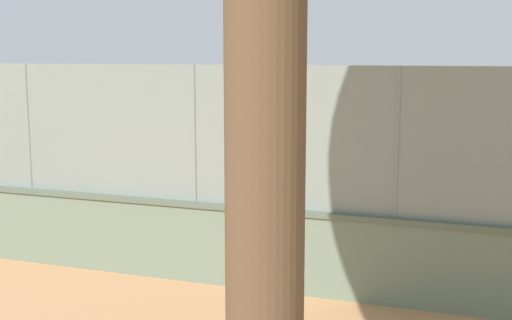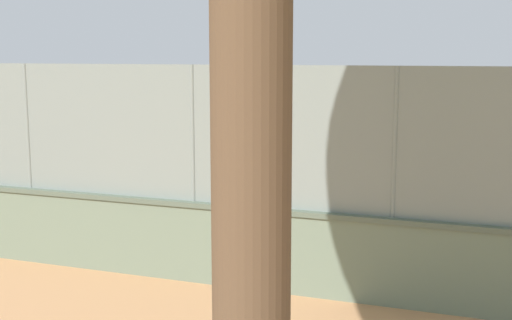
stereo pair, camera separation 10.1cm
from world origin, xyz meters
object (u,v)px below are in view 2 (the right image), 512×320
Objects in this scene: player_crossing_court at (335,172)px; spare_ball_by_wall at (242,260)px; player_near_wall_returning at (180,156)px; sports_ball at (175,152)px.

player_crossing_court reaches higher than spare_ball_by_wall.
player_near_wall_returning is at bearing -7.21° from player_crossing_court.
player_crossing_court reaches higher than sports_ball.
player_near_wall_returning is 4.39m from player_crossing_court.
player_crossing_court is at bearing 172.79° from player_near_wall_returning.
sports_ball is at bearing -46.29° from spare_ball_by_wall.
player_near_wall_returning reaches higher than sports_ball.
sports_ball is 4.33m from spare_ball_by_wall.
sports_ball is 0.80× the size of spare_ball_by_wall.
player_near_wall_returning is 1.05× the size of player_crossing_court.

